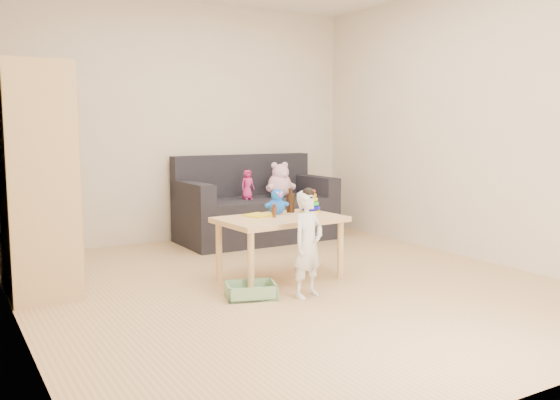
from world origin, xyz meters
TOP-DOWN VIEW (x-y plane):
  - room at (0.00, 0.00)m, footprint 4.50×4.50m
  - wardrobe at (-1.75, 0.84)m, footprint 0.48×0.95m
  - sofa at (0.65, 1.78)m, footprint 1.69×0.85m
  - play_table at (0.01, 0.18)m, footprint 1.03×0.69m
  - storage_bin at (-0.44, -0.17)m, footprint 0.43×0.37m
  - toddler at (-0.07, -0.36)m, footprint 0.33×0.26m
  - pink_bear at (0.91, 1.73)m, footprint 0.35×0.32m
  - doll at (0.51, 1.72)m, footprint 0.17×0.12m
  - ring_stacker at (0.37, 0.28)m, footprint 0.17×0.17m
  - brown_bottle at (0.22, 0.36)m, footprint 0.07×0.07m
  - blue_plush at (0.06, 0.33)m, footprint 0.19×0.16m
  - wooden_figure at (-0.05, 0.18)m, footprint 0.05×0.04m
  - yellow_book at (-0.12, 0.31)m, footprint 0.25×0.25m

SIDE VIEW (x-z plane):
  - storage_bin at x=-0.44m, z-range 0.00..0.11m
  - sofa at x=0.65m, z-range 0.00..0.47m
  - play_table at x=0.01m, z-range 0.00..0.52m
  - toddler at x=-0.07m, z-range 0.00..0.77m
  - yellow_book at x=-0.12m, z-range 0.52..0.54m
  - wooden_figure at x=-0.05m, z-range 0.52..0.64m
  - ring_stacker at x=0.37m, z-range 0.50..0.70m
  - brown_bottle at x=0.22m, z-range 0.51..0.71m
  - doll at x=0.51m, z-range 0.47..0.79m
  - blue_plush at x=0.06m, z-range 0.52..0.74m
  - pink_bear at x=0.91m, z-range 0.47..0.80m
  - wardrobe at x=-1.75m, z-range 0.00..1.71m
  - room at x=0.00m, z-range -0.95..3.55m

